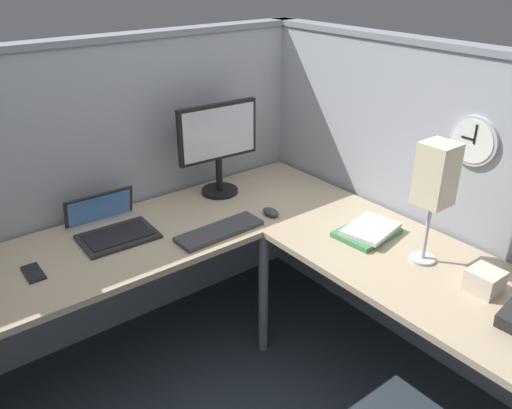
# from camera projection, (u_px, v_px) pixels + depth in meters

# --- Properties ---
(ground_plane) EXTENTS (6.80, 6.80, 0.00)m
(ground_plane) POSITION_uv_depth(u_px,v_px,m) (258.00, 378.00, 2.59)
(ground_plane) COLOR #2D3842
(cubicle_wall_back) EXTENTS (2.57, 0.12, 1.58)m
(cubicle_wall_back) POSITION_uv_depth(u_px,v_px,m) (98.00, 196.00, 2.66)
(cubicle_wall_back) COLOR #999EA8
(cubicle_wall_back) RESTS_ON ground
(cubicle_wall_right) EXTENTS (0.12, 2.37, 1.58)m
(cubicle_wall_right) POSITION_uv_depth(u_px,v_px,m) (431.00, 208.00, 2.54)
(cubicle_wall_right) COLOR #999EA8
(cubicle_wall_right) RESTS_ON ground
(desk) EXTENTS (2.35, 2.15, 0.73)m
(desk) POSITION_uv_depth(u_px,v_px,m) (238.00, 289.00, 2.20)
(desk) COLOR tan
(desk) RESTS_ON ground
(monitor) EXTENTS (0.46, 0.20, 0.50)m
(monitor) POSITION_uv_depth(u_px,v_px,m) (218.00, 142.00, 2.72)
(monitor) COLOR black
(monitor) RESTS_ON desk
(laptop) EXTENTS (0.35, 0.39, 0.22)m
(laptop) POSITION_uv_depth(u_px,v_px,m) (110.00, 226.00, 2.46)
(laptop) COLOR #232326
(laptop) RESTS_ON desk
(keyboard) EXTENTS (0.43, 0.15, 0.02)m
(keyboard) POSITION_uv_depth(u_px,v_px,m) (220.00, 231.00, 2.44)
(keyboard) COLOR #38383D
(keyboard) RESTS_ON desk
(computer_mouse) EXTENTS (0.06, 0.10, 0.03)m
(computer_mouse) POSITION_uv_depth(u_px,v_px,m) (271.00, 212.00, 2.60)
(computer_mouse) COLOR #38383D
(computer_mouse) RESTS_ON desk
(cell_phone) EXTENTS (0.07, 0.14, 0.01)m
(cell_phone) POSITION_uv_depth(u_px,v_px,m) (33.00, 273.00, 2.13)
(cell_phone) COLOR black
(cell_phone) RESTS_ON desk
(book_stack) EXTENTS (0.31, 0.24, 0.04)m
(book_stack) POSITION_uv_depth(u_px,v_px,m) (368.00, 231.00, 2.41)
(book_stack) COLOR #3F7F4C
(book_stack) RESTS_ON desk
(desk_lamp_paper) EXTENTS (0.13, 0.13, 0.53)m
(desk_lamp_paper) POSITION_uv_depth(u_px,v_px,m) (436.00, 178.00, 2.06)
(desk_lamp_paper) COLOR #B7BABF
(desk_lamp_paper) RESTS_ON desk
(tissue_box) EXTENTS (0.12, 0.12, 0.09)m
(tissue_box) POSITION_uv_depth(u_px,v_px,m) (485.00, 281.00, 2.00)
(tissue_box) COLOR beige
(tissue_box) RESTS_ON desk
(wall_clock) EXTENTS (0.04, 0.22, 0.22)m
(wall_clock) POSITION_uv_depth(u_px,v_px,m) (474.00, 141.00, 2.20)
(wall_clock) COLOR #B7BABF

